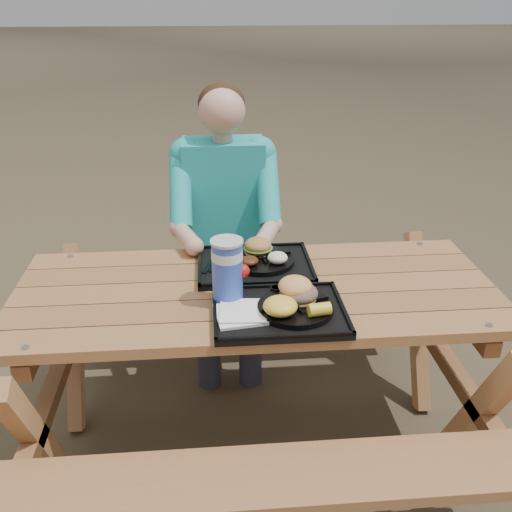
{
  "coord_description": "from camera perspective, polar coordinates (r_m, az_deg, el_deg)",
  "views": [
    {
      "loc": [
        -0.16,
        -1.87,
        1.77
      ],
      "look_at": [
        0.0,
        0.0,
        0.88
      ],
      "focal_mm": 40.0,
      "sensor_mm": 36.0,
      "label": 1
    }
  ],
  "objects": [
    {
      "name": "cutlery_far",
      "position": [
        2.27,
        -4.2,
        -0.81
      ],
      "size": [
        0.04,
        0.14,
        0.01
      ],
      "primitive_type": "cube",
      "rotation": [
        0.0,
        0.0,
        -0.13
      ],
      "color": "black",
      "rests_on": "tray_far"
    },
    {
      "name": "tray_near",
      "position": [
        1.96,
        2.33,
        -5.69
      ],
      "size": [
        0.45,
        0.35,
        0.02
      ],
      "primitive_type": "cube",
      "color": "black",
      "rests_on": "picnic_table"
    },
    {
      "name": "corn_cob",
      "position": [
        1.89,
        6.36,
        -5.32
      ],
      "size": [
        0.08,
        0.08,
        0.04
      ],
      "primitive_type": null,
      "rotation": [
        0.0,
        0.0,
        0.15
      ],
      "color": "yellow",
      "rests_on": "plate_near"
    },
    {
      "name": "condiment_mustard",
      "position": [
        2.06,
        3.91,
        -3.29
      ],
      "size": [
        0.05,
        0.05,
        0.03
      ],
      "primitive_type": "cylinder",
      "color": "#D1CF17",
      "rests_on": "tray_near"
    },
    {
      "name": "soda_cup",
      "position": [
        1.97,
        -2.88,
        -1.56
      ],
      "size": [
        0.11,
        0.11,
        0.22
      ],
      "primitive_type": "cylinder",
      "color": "#183AB9",
      "rests_on": "tray_near"
    },
    {
      "name": "plate_near",
      "position": [
        1.95,
        3.97,
        -5.18
      ],
      "size": [
        0.26,
        0.26,
        0.02
      ],
      "primitive_type": "cylinder",
      "color": "black",
      "rests_on": "tray_near"
    },
    {
      "name": "burger",
      "position": [
        2.3,
        0.2,
        1.42
      ],
      "size": [
        0.11,
        0.11,
        0.1
      ],
      "primitive_type": null,
      "color": "#BB7842",
      "rests_on": "plate_far"
    },
    {
      "name": "sandwich",
      "position": [
        1.95,
        4.33,
        -2.75
      ],
      "size": [
        0.12,
        0.12,
        0.13
      ],
      "primitive_type": null,
      "color": "#EDA353",
      "rests_on": "plate_near"
    },
    {
      "name": "diner",
      "position": [
        2.82,
        -3.1,
        1.68
      ],
      "size": [
        0.48,
        0.84,
        1.28
      ],
      "primitive_type": null,
      "color": "teal",
      "rests_on": "ground"
    },
    {
      "name": "baked_beans",
      "position": [
        2.21,
        -0.68,
        -0.48
      ],
      "size": [
        0.07,
        0.07,
        0.03
      ],
      "primitive_type": "ellipsoid",
      "color": "#4E240F",
      "rests_on": "plate_far"
    },
    {
      "name": "potato_salad",
      "position": [
        2.23,
        2.17,
        -0.17
      ],
      "size": [
        0.08,
        0.08,
        0.04
      ],
      "primitive_type": "ellipsoid",
      "color": "white",
      "rests_on": "plate_far"
    },
    {
      "name": "mac_cheese",
      "position": [
        1.88,
        2.44,
        -5.02
      ],
      "size": [
        0.11,
        0.11,
        0.06
      ],
      "primitive_type": "ellipsoid",
      "color": "yellow",
      "rests_on": "plate_near"
    },
    {
      "name": "tray_far",
      "position": [
        2.28,
        -0.13,
        -1.02
      ],
      "size": [
        0.45,
        0.35,
        0.02
      ],
      "primitive_type": "cube",
      "color": "black",
      "rests_on": "picnic_table"
    },
    {
      "name": "napkin_stack",
      "position": [
        1.92,
        -1.61,
        -5.76
      ],
      "size": [
        0.18,
        0.18,
        0.02
      ],
      "primitive_type": "cube",
      "rotation": [
        0.0,
        0.0,
        0.14
      ],
      "color": "white",
      "rests_on": "tray_near"
    },
    {
      "name": "ground",
      "position": [
        2.58,
        0.0,
        -17.98
      ],
      "size": [
        60.0,
        60.0,
        0.0
      ],
      "primitive_type": "plane",
      "color": "#999999",
      "rests_on": "ground"
    },
    {
      "name": "picnic_table",
      "position": [
        2.34,
        0.0,
        -11.26
      ],
      "size": [
        1.8,
        1.49,
        0.75
      ],
      "primitive_type": null,
      "color": "#999999",
      "rests_on": "ground"
    },
    {
      "name": "plate_far",
      "position": [
        2.28,
        0.6,
        -0.43
      ],
      "size": [
        0.26,
        0.26,
        0.02
      ],
      "primitive_type": "cylinder",
      "color": "black",
      "rests_on": "tray_far"
    },
    {
      "name": "condiment_bbq",
      "position": [
        2.05,
        2.05,
        -3.45
      ],
      "size": [
        0.04,
        0.04,
        0.03
      ],
      "primitive_type": "cylinder",
      "color": "black",
      "rests_on": "tray_near"
    }
  ]
}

